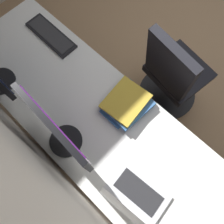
{
  "coord_description": "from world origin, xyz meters",
  "views": [
    {
      "loc": [
        -0.29,
        2.06,
        2.03
      ],
      "look_at": [
        -0.03,
        1.79,
        0.95
      ],
      "focal_mm": 34.58,
      "sensor_mm": 36.0,
      "label": 1
    }
  ],
  "objects_px": {
    "drawer_pedestal": "(91,130)",
    "laptop_leftmost": "(134,199)",
    "keyboard_main": "(51,35)",
    "book_stack_near": "(126,103)",
    "office_chair": "(172,77)",
    "monitor_secondary": "(57,131)"
  },
  "relations": [
    {
      "from": "office_chair",
      "to": "drawer_pedestal",
      "type": "bearing_deg",
      "value": 75.86
    },
    {
      "from": "drawer_pedestal",
      "to": "book_stack_near",
      "type": "relative_size",
      "value": 2.33
    },
    {
      "from": "keyboard_main",
      "to": "office_chair",
      "type": "bearing_deg",
      "value": -147.46
    },
    {
      "from": "monitor_secondary",
      "to": "keyboard_main",
      "type": "distance_m",
      "value": 0.82
    },
    {
      "from": "monitor_secondary",
      "to": "laptop_leftmost",
      "type": "height_order",
      "value": "monitor_secondary"
    },
    {
      "from": "monitor_secondary",
      "to": "book_stack_near",
      "type": "distance_m",
      "value": 0.48
    },
    {
      "from": "drawer_pedestal",
      "to": "office_chair",
      "type": "height_order",
      "value": "office_chair"
    },
    {
      "from": "laptop_leftmost",
      "to": "book_stack_near",
      "type": "relative_size",
      "value": 1.18
    },
    {
      "from": "office_chair",
      "to": "monitor_secondary",
      "type": "bearing_deg",
      "value": 81.07
    },
    {
      "from": "keyboard_main",
      "to": "drawer_pedestal",
      "type": "bearing_deg",
      "value": 158.01
    },
    {
      "from": "keyboard_main",
      "to": "book_stack_near",
      "type": "xyz_separation_m",
      "value": [
        -0.76,
        0.02,
        0.02
      ]
    },
    {
      "from": "monitor_secondary",
      "to": "book_stack_near",
      "type": "bearing_deg",
      "value": -103.79
    },
    {
      "from": "monitor_secondary",
      "to": "laptop_leftmost",
      "type": "bearing_deg",
      "value": -175.7
    },
    {
      "from": "drawer_pedestal",
      "to": "laptop_leftmost",
      "type": "height_order",
      "value": "laptop_leftmost"
    },
    {
      "from": "laptop_leftmost",
      "to": "monitor_secondary",
      "type": "bearing_deg",
      "value": 4.3
    },
    {
      "from": "drawer_pedestal",
      "to": "keyboard_main",
      "type": "bearing_deg",
      "value": -21.99
    },
    {
      "from": "drawer_pedestal",
      "to": "laptop_leftmost",
      "type": "relative_size",
      "value": 1.97
    },
    {
      "from": "keyboard_main",
      "to": "book_stack_near",
      "type": "height_order",
      "value": "book_stack_near"
    },
    {
      "from": "laptop_leftmost",
      "to": "book_stack_near",
      "type": "height_order",
      "value": "laptop_leftmost"
    },
    {
      "from": "laptop_leftmost",
      "to": "office_chair",
      "type": "distance_m",
      "value": 1.04
    },
    {
      "from": "laptop_leftmost",
      "to": "keyboard_main",
      "type": "xyz_separation_m",
      "value": [
        1.17,
        -0.4,
        -0.04
      ]
    },
    {
      "from": "drawer_pedestal",
      "to": "keyboard_main",
      "type": "xyz_separation_m",
      "value": [
        0.62,
        -0.25,
        0.39
      ]
    }
  ]
}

